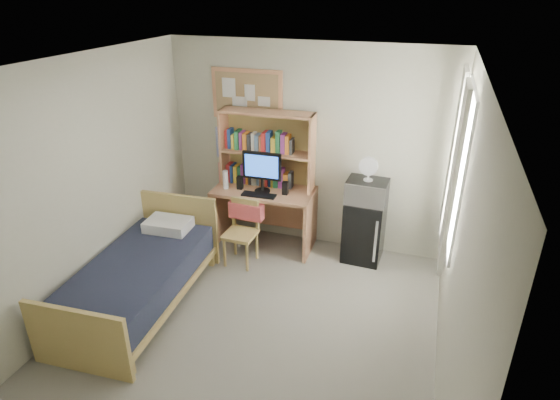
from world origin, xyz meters
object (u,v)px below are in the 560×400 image
(bulletin_board, at_px, (247,95))
(desk_fan, at_px, (369,170))
(desk, at_px, (264,218))
(monitor, at_px, (262,172))
(mini_fridge, at_px, (364,230))
(desk_chair, at_px, (240,234))
(speaker_right, at_px, (285,188))
(microwave, at_px, (367,191))
(bed, at_px, (139,284))
(speaker_left, at_px, (240,183))

(bulletin_board, xyz_separation_m, desk_fan, (1.62, -0.26, -0.71))
(desk, height_order, monitor, monitor)
(desk, bearing_deg, bulletin_board, 133.66)
(mini_fridge, relative_size, monitor, 1.52)
(mini_fridge, bearing_deg, desk_chair, -155.00)
(mini_fridge, distance_m, monitor, 1.46)
(speaker_right, xyz_separation_m, desk_fan, (0.99, 0.11, 0.33))
(speaker_right, distance_m, microwave, 1.00)
(mini_fridge, distance_m, microwave, 0.54)
(mini_fridge, xyz_separation_m, monitor, (-1.29, -0.14, 0.66))
(desk, relative_size, bed, 0.65)
(desk_fan, bearing_deg, bed, -138.99)
(monitor, bearing_deg, bulletin_board, 128.97)
(speaker_right, bearing_deg, microwave, 4.56)
(desk_fan, bearing_deg, speaker_right, -171.50)
(desk, bearing_deg, speaker_left, -168.69)
(desk_chair, distance_m, monitor, 0.81)
(bed, bearing_deg, monitor, 58.99)
(microwave, bearing_deg, bulletin_board, 172.92)
(monitor, distance_m, desk_fan, 1.31)
(speaker_right, bearing_deg, speaker_left, 180.00)
(speaker_right, xyz_separation_m, microwave, (0.99, 0.11, 0.05))
(bulletin_board, bearing_deg, bed, -104.22)
(bulletin_board, relative_size, mini_fridge, 1.18)
(mini_fridge, height_order, bed, mini_fridge)
(desk, bearing_deg, speaker_right, -11.31)
(desk_chair, xyz_separation_m, speaker_right, (0.42, 0.47, 0.47))
(desk_chair, distance_m, speaker_right, 0.79)
(desk_chair, bearing_deg, microwave, 23.93)
(desk_chair, bearing_deg, speaker_right, 49.50)
(monitor, height_order, desk_fan, desk_fan)
(bulletin_board, xyz_separation_m, microwave, (1.62, -0.26, -0.99))
(desk_fan, bearing_deg, microwave, 0.00)
(desk_fan, bearing_deg, speaker_left, -173.21)
(monitor, height_order, speaker_left, monitor)
(desk, height_order, bed, desk)
(speaker_left, bearing_deg, mini_fridge, 3.56)
(microwave, bearing_deg, mini_fridge, 90.00)
(bulletin_board, relative_size, speaker_left, 5.57)
(monitor, relative_size, speaker_right, 3.14)
(bed, bearing_deg, mini_fridge, 35.73)
(desk, distance_m, speaker_left, 0.57)
(bulletin_board, distance_m, mini_fridge, 2.24)
(mini_fridge, xyz_separation_m, speaker_left, (-1.59, -0.15, 0.49))
(monitor, distance_m, speaker_right, 0.35)
(mini_fridge, xyz_separation_m, speaker_right, (-0.99, -0.13, 0.48))
(desk_chair, relative_size, speaker_right, 4.89)
(mini_fridge, xyz_separation_m, microwave, (-0.00, -0.02, 0.54))
(bulletin_board, height_order, microwave, bulletin_board)
(mini_fridge, relative_size, speaker_right, 4.77)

